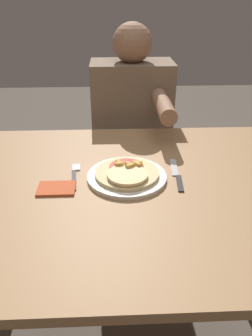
{
  "coord_description": "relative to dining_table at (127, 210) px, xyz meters",
  "views": [
    {
      "loc": [
        -0.04,
        -0.9,
        1.32
      ],
      "look_at": [
        -0.0,
        0.04,
        0.79
      ],
      "focal_mm": 35.0,
      "sensor_mm": 36.0,
      "label": 1
    }
  ],
  "objects": [
    {
      "name": "ground_plane",
      "position": [
        0.0,
        0.0,
        -0.65
      ],
      "size": [
        8.0,
        8.0,
        0.0
      ],
      "primitive_type": "plane",
      "color": "brown"
    },
    {
      "name": "dining_table",
      "position": [
        0.0,
        0.0,
        0.0
      ],
      "size": [
        1.23,
        0.96,
        0.75
      ],
      "color": "#9E754C",
      "rests_on": "ground_plane"
    },
    {
      "name": "plate",
      "position": [
        -0.0,
        0.04,
        0.11
      ],
      "size": [
        0.27,
        0.27,
        0.01
      ],
      "color": "silver",
      "rests_on": "dining_table"
    },
    {
      "name": "pizza",
      "position": [
        -0.0,
        0.04,
        0.13
      ],
      "size": [
        0.21,
        0.21,
        0.04
      ],
      "color": "#E0C689",
      "rests_on": "plate"
    },
    {
      "name": "fork",
      "position": [
        -0.18,
        0.07,
        0.1
      ],
      "size": [
        0.03,
        0.18,
        0.0
      ],
      "color": "black",
      "rests_on": "dining_table"
    },
    {
      "name": "knife",
      "position": [
        0.17,
        0.05,
        0.1
      ],
      "size": [
        0.03,
        0.22,
        0.0
      ],
      "color": "black",
      "rests_on": "dining_table"
    },
    {
      "name": "napkin",
      "position": [
        -0.23,
        -0.02,
        0.1
      ],
      "size": [
        0.12,
        0.08,
        0.01
      ],
      "color": "#C6512D",
      "rests_on": "dining_table"
    },
    {
      "name": "person_diner",
      "position": [
        0.06,
        0.69,
        0.05
      ],
      "size": [
        0.4,
        0.52,
        1.18
      ],
      "color": "#2D2D38",
      "rests_on": "ground_plane"
    }
  ]
}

